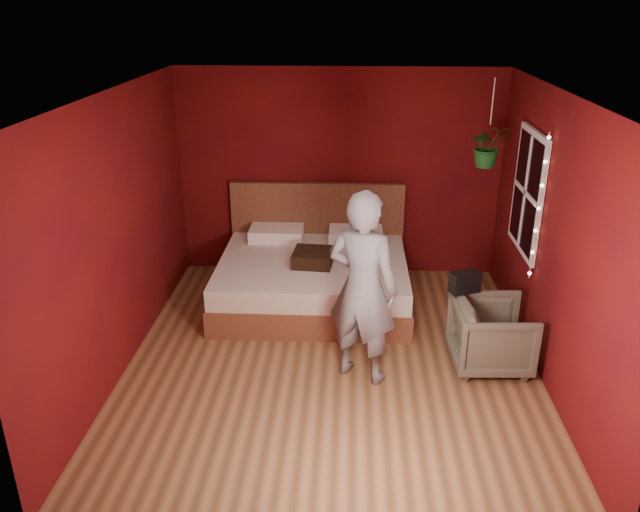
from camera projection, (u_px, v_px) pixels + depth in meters
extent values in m
plane|color=#92623A|center=(332.00, 360.00, 6.22)|extent=(4.50, 4.50, 0.00)
cube|color=#63100A|center=(339.00, 174.00, 7.80)|extent=(4.00, 0.02, 2.60)
cube|color=#63100A|center=(320.00, 377.00, 3.64)|extent=(4.00, 0.02, 2.60)
cube|color=#63100A|center=(118.00, 235.00, 5.82)|extent=(0.02, 4.50, 2.60)
cube|color=#63100A|center=(555.00, 243.00, 5.63)|extent=(0.02, 4.50, 2.60)
cube|color=white|center=(334.00, 93.00, 5.22)|extent=(4.00, 4.50, 0.02)
cube|color=white|center=(528.00, 192.00, 6.38)|extent=(0.04, 0.97, 1.27)
cube|color=black|center=(526.00, 192.00, 6.38)|extent=(0.02, 0.85, 1.15)
cube|color=white|center=(526.00, 192.00, 6.38)|extent=(0.03, 0.05, 1.15)
cube|color=white|center=(526.00, 192.00, 6.38)|extent=(0.03, 0.85, 0.05)
cylinder|color=silver|center=(539.00, 208.00, 5.90)|extent=(0.01, 0.01, 1.45)
sphere|color=#FFF2CC|center=(530.00, 273.00, 6.16)|extent=(0.04, 0.04, 0.04)
sphere|color=#FFF2CC|center=(533.00, 252.00, 6.07)|extent=(0.04, 0.04, 0.04)
sphere|color=#FFF2CC|center=(536.00, 231.00, 5.98)|extent=(0.04, 0.04, 0.04)
sphere|color=#FFF2CC|center=(539.00, 208.00, 5.90)|extent=(0.04, 0.04, 0.04)
sphere|color=#FFF2CC|center=(542.00, 185.00, 5.81)|extent=(0.04, 0.04, 0.04)
sphere|color=#FFF2CC|center=(545.00, 162.00, 5.72)|extent=(0.04, 0.04, 0.04)
sphere|color=#FFF2CC|center=(549.00, 137.00, 5.64)|extent=(0.04, 0.04, 0.04)
cube|color=brown|center=(313.00, 290.00, 7.35)|extent=(2.19, 1.86, 0.31)
cube|color=beige|center=(313.00, 269.00, 7.24)|extent=(2.15, 1.82, 0.24)
cube|color=brown|center=(317.00, 229.00, 7.99)|extent=(2.19, 0.09, 1.20)
cube|color=white|center=(277.00, 233.00, 7.76)|extent=(0.66, 0.42, 0.15)
cube|color=white|center=(356.00, 235.00, 7.72)|extent=(0.66, 0.42, 0.15)
imported|color=slate|center=(362.00, 288.00, 5.62)|extent=(0.79, 0.68, 1.84)
imported|color=#645F4F|center=(491.00, 335.00, 6.01)|extent=(0.77, 0.75, 0.67)
cube|color=black|center=(465.00, 282.00, 6.09)|extent=(0.32, 0.24, 0.21)
cube|color=black|center=(313.00, 257.00, 7.05)|extent=(0.47, 0.47, 0.16)
cylinder|color=silver|center=(493.00, 101.00, 6.35)|extent=(0.01, 0.01, 0.47)
imported|color=#1E5D1A|center=(488.00, 146.00, 6.53)|extent=(0.46, 0.42, 0.45)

